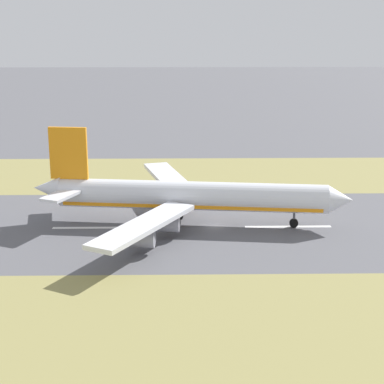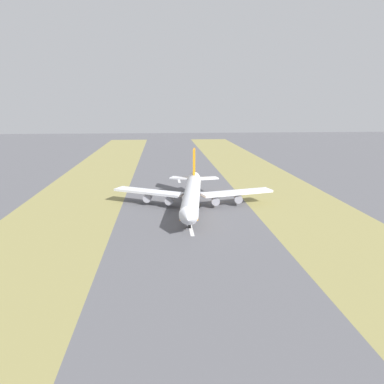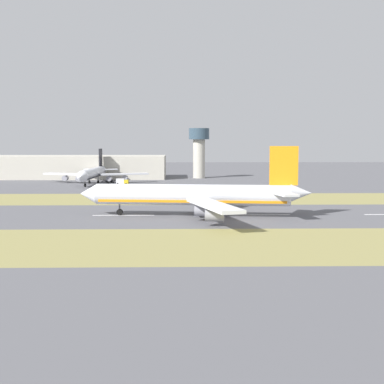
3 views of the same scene
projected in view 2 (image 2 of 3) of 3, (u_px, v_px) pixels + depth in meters
The scene contains 7 objects.
ground_plane at pixel (187, 213), 137.15m from camera, with size 800.00×800.00×0.00m, color #56565B.
grass_median_west at pixel (306, 211), 140.73m from camera, with size 40.00×600.00×0.01m, color olive.
grass_median_east at pixel (62, 216), 133.56m from camera, with size 40.00×600.00×0.01m, color olive.
centreline_dash_near at pixel (179, 179), 199.78m from camera, with size 1.20×18.00×0.01m, color silver.
centreline_dash_mid at pixel (183, 197), 160.96m from camera, with size 1.20×18.00×0.01m, color silver.
centreline_dash_far at pixel (190, 227), 122.14m from camera, with size 1.20×18.00×0.01m, color silver.
airplane_main_jet at pixel (192, 193), 142.20m from camera, with size 63.69×67.18×20.20m.
Camera 2 is at (9.00, 131.45, 38.91)m, focal length 35.00 mm.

